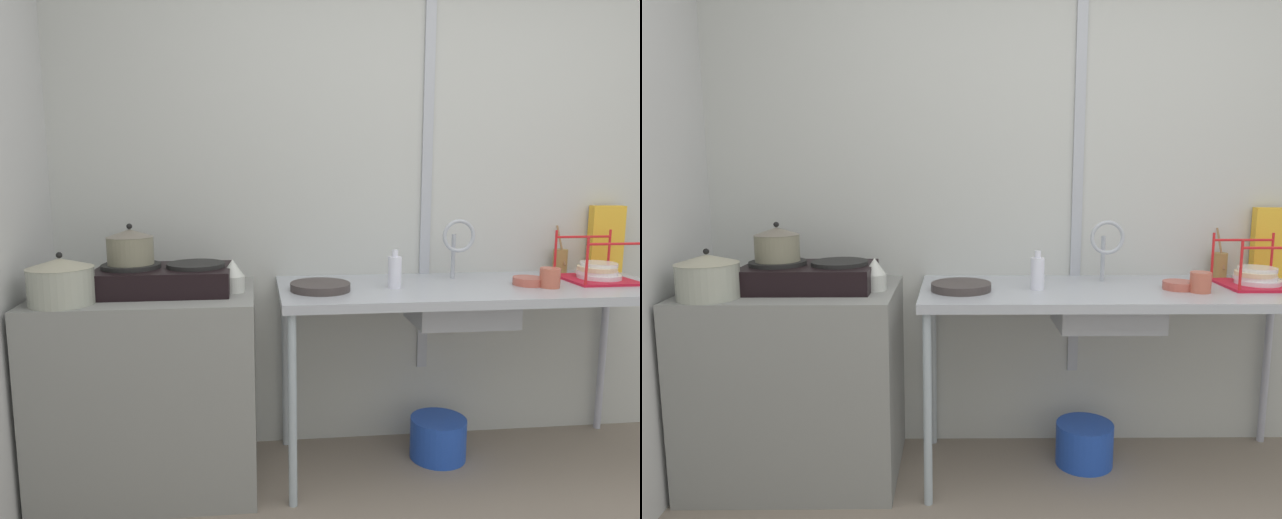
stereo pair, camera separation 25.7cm
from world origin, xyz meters
TOP-DOWN VIEW (x-y plane):
  - wall_back at (0.00, 1.78)m, footprint 4.45×0.10m
  - wall_metal_strip at (-0.03, 1.72)m, footprint 0.05×0.01m
  - counter_concrete at (-1.35, 1.41)m, footprint 0.91×0.64m
  - counter_sink at (0.11, 1.41)m, footprint 1.77×0.64m
  - stove at (-1.27, 1.41)m, footprint 0.57×0.36m
  - pot_on_left_burner at (-1.41, 1.41)m, footprint 0.20×0.20m
  - pot_beside_stove at (-1.64, 1.22)m, footprint 0.25×0.25m
  - percolator at (-0.98, 1.38)m, footprint 0.10×0.10m
  - sink_basin at (0.05, 1.39)m, footprint 0.45×0.31m
  - faucet at (0.07, 1.52)m, footprint 0.16×0.09m
  - frying_pan at (-0.60, 1.36)m, footprint 0.26×0.26m
  - dish_rack at (0.74, 1.44)m, footprint 0.30×0.30m
  - cup_by_rack at (0.43, 1.31)m, footprint 0.09×0.09m
  - small_bowl_on_drainboard at (0.36, 1.38)m, footprint 0.14×0.14m
  - bottle_by_sink at (-0.26, 1.38)m, footprint 0.06×0.06m
  - cereal_box at (0.91, 1.67)m, footprint 0.17×0.08m
  - utensil_jar at (0.67, 1.67)m, footprint 0.07×0.09m
  - bucket_on_floor at (-0.01, 1.46)m, footprint 0.27×0.27m

SIDE VIEW (x-z plane):
  - bucket_on_floor at x=-0.01m, z-range 0.00..0.20m
  - counter_concrete at x=-1.35m, z-range 0.00..0.87m
  - sink_basin at x=0.05m, z-range 0.70..0.87m
  - counter_sink at x=0.11m, z-range 0.38..1.24m
  - frying_pan at x=-0.60m, z-range 0.87..0.90m
  - small_bowl_on_drainboard at x=0.36m, z-range 0.87..0.90m
  - dish_rack at x=0.74m, z-range 0.79..1.02m
  - cup_by_rack at x=0.43m, z-range 0.87..0.95m
  - stove at x=-1.27m, z-range 0.86..0.99m
  - utensil_jar at x=0.67m, z-range 0.81..1.05m
  - percolator at x=-0.98m, z-range 0.86..1.01m
  - bottle_by_sink at x=-0.26m, z-range 0.85..1.03m
  - pot_beside_stove at x=-1.64m, z-range 0.85..1.06m
  - cereal_box at x=0.91m, z-range 0.87..1.21m
  - faucet at x=0.07m, z-range 0.92..1.21m
  - pot_on_left_burner at x=-1.41m, z-range 0.98..1.15m
  - wall_back at x=0.00m, z-range 0.00..2.49m
  - wall_metal_strip at x=-0.03m, z-range 0.37..2.37m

